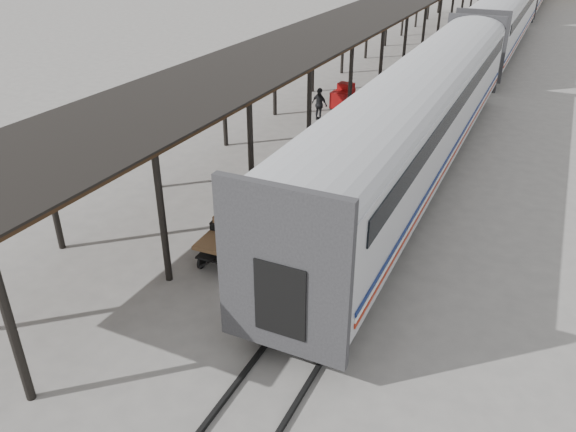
% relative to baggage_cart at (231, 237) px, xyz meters
% --- Properties ---
extents(ground, '(160.00, 160.00, 0.00)m').
position_rel_baggage_cart_xyz_m(ground, '(0.37, 0.13, -0.65)').
color(ground, slate).
rests_on(ground, ground).
extents(train, '(3.45, 76.01, 4.01)m').
position_rel_baggage_cart_xyz_m(train, '(3.57, 33.92, 2.04)').
color(train, silver).
rests_on(train, ground).
extents(canopy, '(4.90, 64.30, 4.15)m').
position_rel_baggage_cart_xyz_m(canopy, '(-3.03, 24.13, 3.36)').
color(canopy, '#422B19').
rests_on(canopy, ground).
extents(rails, '(1.54, 150.00, 0.12)m').
position_rel_baggage_cart_xyz_m(rails, '(3.57, 34.13, -0.59)').
color(rails, black).
rests_on(rails, ground).
extents(baggage_cart, '(1.35, 2.45, 0.86)m').
position_rel_baggage_cart_xyz_m(baggage_cart, '(0.00, 0.00, 0.00)').
color(baggage_cart, brown).
rests_on(baggage_cart, ground).
extents(suitcase_stack, '(1.18, 1.11, 0.60)m').
position_rel_baggage_cart_xyz_m(suitcase_stack, '(-0.15, 0.31, 0.43)').
color(suitcase_stack, '#343436').
rests_on(suitcase_stack, baggage_cart).
extents(luggage_tug, '(1.01, 1.52, 1.28)m').
position_rel_baggage_cart_xyz_m(luggage_tug, '(-2.29, 15.84, -0.06)').
color(luggage_tug, maroon).
rests_on(luggage_tug, ground).
extents(porter, '(0.43, 0.64, 1.74)m').
position_rel_baggage_cart_xyz_m(porter, '(0.25, -0.65, 1.08)').
color(porter, navy).
rests_on(porter, baggage_cart).
extents(pedestrian, '(1.05, 0.70, 1.66)m').
position_rel_baggage_cart_xyz_m(pedestrian, '(-2.63, 13.31, 0.18)').
color(pedestrian, black).
rests_on(pedestrian, ground).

